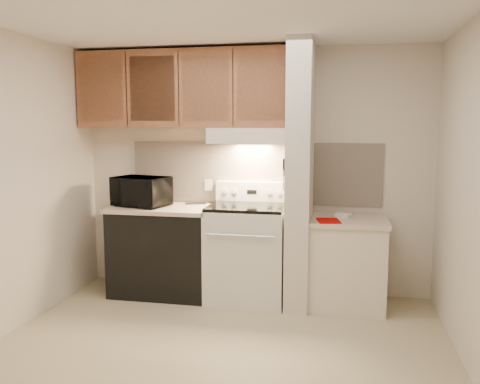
# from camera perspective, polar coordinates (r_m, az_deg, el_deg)

# --- Properties ---
(floor) EXTENTS (3.60, 3.60, 0.00)m
(floor) POSITION_cam_1_polar(r_m,az_deg,el_deg) (4.15, -2.24, -17.07)
(floor) COLOR tan
(floor) RESTS_ON ground
(ceiling) EXTENTS (3.60, 3.60, 0.00)m
(ceiling) POSITION_cam_1_polar(r_m,az_deg,el_deg) (3.86, -2.45, 19.06)
(ceiling) COLOR white
(ceiling) RESTS_ON wall_back
(wall_back) EXTENTS (3.60, 2.50, 0.02)m
(wall_back) POSITION_cam_1_polar(r_m,az_deg,el_deg) (5.27, 1.54, 2.31)
(wall_back) COLOR beige
(wall_back) RESTS_ON floor
(wall_left) EXTENTS (0.02, 3.00, 2.50)m
(wall_left) POSITION_cam_1_polar(r_m,az_deg,el_deg) (4.58, -24.78, 0.83)
(wall_left) COLOR beige
(wall_left) RESTS_ON floor
(wall_right) EXTENTS (0.02, 3.00, 2.50)m
(wall_right) POSITION_cam_1_polar(r_m,az_deg,el_deg) (3.81, 24.99, -0.41)
(wall_right) COLOR beige
(wall_right) RESTS_ON floor
(backsplash) EXTENTS (2.60, 0.02, 0.63)m
(backsplash) POSITION_cam_1_polar(r_m,az_deg,el_deg) (5.26, 1.52, 2.14)
(backsplash) COLOR beige
(backsplash) RESTS_ON wall_back
(range_body) EXTENTS (0.76, 0.65, 0.92)m
(range_body) POSITION_cam_1_polar(r_m,az_deg,el_deg) (5.07, 0.83, -6.97)
(range_body) COLOR silver
(range_body) RESTS_ON floor
(oven_window) EXTENTS (0.50, 0.01, 0.30)m
(oven_window) POSITION_cam_1_polar(r_m,az_deg,el_deg) (4.76, 0.13, -7.44)
(oven_window) COLOR black
(oven_window) RESTS_ON range_body
(oven_handle) EXTENTS (0.65, 0.02, 0.02)m
(oven_handle) POSITION_cam_1_polar(r_m,az_deg,el_deg) (4.67, 0.04, -4.95)
(oven_handle) COLOR silver
(oven_handle) RESTS_ON range_body
(cooktop) EXTENTS (0.74, 0.64, 0.03)m
(cooktop) POSITION_cam_1_polar(r_m,az_deg,el_deg) (4.97, 0.84, -1.66)
(cooktop) COLOR black
(cooktop) RESTS_ON range_body
(range_backguard) EXTENTS (0.76, 0.08, 0.20)m
(range_backguard) POSITION_cam_1_polar(r_m,az_deg,el_deg) (5.23, 1.42, 0.07)
(range_backguard) COLOR silver
(range_backguard) RESTS_ON range_body
(range_display) EXTENTS (0.10, 0.01, 0.04)m
(range_display) POSITION_cam_1_polar(r_m,az_deg,el_deg) (5.19, 1.34, 0.01)
(range_display) COLOR black
(range_display) RESTS_ON range_backguard
(range_knob_left_outer) EXTENTS (0.05, 0.02, 0.05)m
(range_knob_left_outer) POSITION_cam_1_polar(r_m,az_deg,el_deg) (5.24, -1.68, 0.09)
(range_knob_left_outer) COLOR silver
(range_knob_left_outer) RESTS_ON range_backguard
(range_knob_left_inner) EXTENTS (0.05, 0.02, 0.05)m
(range_knob_left_inner) POSITION_cam_1_polar(r_m,az_deg,el_deg) (5.22, -0.61, 0.06)
(range_knob_left_inner) COLOR silver
(range_knob_left_inner) RESTS_ON range_backguard
(range_knob_right_inner) EXTENTS (0.05, 0.02, 0.05)m
(range_knob_right_inner) POSITION_cam_1_polar(r_m,az_deg,el_deg) (5.16, 3.30, -0.04)
(range_knob_right_inner) COLOR silver
(range_knob_right_inner) RESTS_ON range_backguard
(range_knob_right_outer) EXTENTS (0.05, 0.02, 0.05)m
(range_knob_right_outer) POSITION_cam_1_polar(r_m,az_deg,el_deg) (5.15, 4.40, -0.07)
(range_knob_right_outer) COLOR silver
(range_knob_right_outer) RESTS_ON range_backguard
(dishwasher_front) EXTENTS (1.00, 0.63, 0.87)m
(dishwasher_front) POSITION_cam_1_polar(r_m,az_deg,el_deg) (5.31, -8.58, -6.66)
(dishwasher_front) COLOR black
(dishwasher_front) RESTS_ON floor
(left_countertop) EXTENTS (1.04, 0.67, 0.04)m
(left_countertop) POSITION_cam_1_polar(r_m,az_deg,el_deg) (5.22, -8.68, -1.81)
(left_countertop) COLOR beige
(left_countertop) RESTS_ON dishwasher_front
(spoon_rest) EXTENTS (0.22, 0.14, 0.01)m
(spoon_rest) POSITION_cam_1_polar(r_m,az_deg,el_deg) (5.31, -5.01, -1.29)
(spoon_rest) COLOR black
(spoon_rest) RESTS_ON left_countertop
(teal_jar) EXTENTS (0.10, 0.10, 0.10)m
(teal_jar) POSITION_cam_1_polar(r_m,az_deg,el_deg) (5.17, -10.69, -1.17)
(teal_jar) COLOR #316E60
(teal_jar) RESTS_ON left_countertop
(outlet) EXTENTS (0.08, 0.01, 0.12)m
(outlet) POSITION_cam_1_polar(r_m,az_deg,el_deg) (5.36, -3.57, 0.78)
(outlet) COLOR beige
(outlet) RESTS_ON backsplash
(microwave) EXTENTS (0.61, 0.49, 0.30)m
(microwave) POSITION_cam_1_polar(r_m,az_deg,el_deg) (5.26, -11.05, 0.06)
(microwave) COLOR black
(microwave) RESTS_ON left_countertop
(partition_pillar) EXTENTS (0.22, 0.70, 2.50)m
(partition_pillar) POSITION_cam_1_polar(r_m,az_deg,el_deg) (4.86, 6.77, 1.82)
(partition_pillar) COLOR beige
(partition_pillar) RESTS_ON floor
(pillar_trim) EXTENTS (0.01, 0.70, 0.04)m
(pillar_trim) POSITION_cam_1_polar(r_m,az_deg,el_deg) (4.86, 5.41, 2.44)
(pillar_trim) COLOR brown
(pillar_trim) RESTS_ON partition_pillar
(knife_strip) EXTENTS (0.02, 0.42, 0.04)m
(knife_strip) POSITION_cam_1_polar(r_m,az_deg,el_deg) (4.81, 5.28, 2.63)
(knife_strip) COLOR black
(knife_strip) RESTS_ON partition_pillar
(knife_blade_a) EXTENTS (0.01, 0.03, 0.16)m
(knife_blade_a) POSITION_cam_1_polar(r_m,az_deg,el_deg) (4.67, 4.92, 1.25)
(knife_blade_a) COLOR silver
(knife_blade_a) RESTS_ON knife_strip
(knife_handle_a) EXTENTS (0.02, 0.02, 0.10)m
(knife_handle_a) POSITION_cam_1_polar(r_m,az_deg,el_deg) (4.67, 4.95, 3.09)
(knife_handle_a) COLOR black
(knife_handle_a) RESTS_ON knife_strip
(knife_blade_b) EXTENTS (0.01, 0.04, 0.18)m
(knife_blade_b) POSITION_cam_1_polar(r_m,az_deg,el_deg) (4.74, 5.01, 1.22)
(knife_blade_b) COLOR silver
(knife_blade_b) RESTS_ON knife_strip
(knife_handle_b) EXTENTS (0.02, 0.02, 0.10)m
(knife_handle_b) POSITION_cam_1_polar(r_m,az_deg,el_deg) (4.74, 5.05, 3.16)
(knife_handle_b) COLOR black
(knife_handle_b) RESTS_ON knife_strip
(knife_blade_c) EXTENTS (0.01, 0.04, 0.20)m
(knife_blade_c) POSITION_cam_1_polar(r_m,az_deg,el_deg) (4.82, 5.11, 1.20)
(knife_blade_c) COLOR silver
(knife_blade_c) RESTS_ON knife_strip
(knife_handle_c) EXTENTS (0.02, 0.02, 0.10)m
(knife_handle_c) POSITION_cam_1_polar(r_m,az_deg,el_deg) (4.80, 5.14, 3.22)
(knife_handle_c) COLOR black
(knife_handle_c) RESTS_ON knife_strip
(knife_blade_d) EXTENTS (0.01, 0.04, 0.16)m
(knife_blade_d) POSITION_cam_1_polar(r_m,az_deg,el_deg) (4.91, 5.23, 1.55)
(knife_blade_d) COLOR silver
(knife_blade_d) RESTS_ON knife_strip
(knife_handle_d) EXTENTS (0.02, 0.02, 0.10)m
(knife_handle_d) POSITION_cam_1_polar(r_m,az_deg,el_deg) (4.89, 5.25, 3.29)
(knife_handle_d) COLOR black
(knife_handle_d) RESTS_ON knife_strip
(knife_blade_e) EXTENTS (0.01, 0.04, 0.18)m
(knife_blade_e) POSITION_cam_1_polar(r_m,az_deg,el_deg) (4.98, 5.32, 1.52)
(knife_blade_e) COLOR silver
(knife_blade_e) RESTS_ON knife_strip
(knife_handle_e) EXTENTS (0.02, 0.02, 0.10)m
(knife_handle_e) POSITION_cam_1_polar(r_m,az_deg,el_deg) (4.97, 5.35, 3.36)
(knife_handle_e) COLOR black
(knife_handle_e) RESTS_ON knife_strip
(oven_mitt) EXTENTS (0.03, 0.09, 0.22)m
(oven_mitt) POSITION_cam_1_polar(r_m,az_deg,el_deg) (5.05, 5.42, 1.17)
(oven_mitt) COLOR slate
(oven_mitt) RESTS_ON partition_pillar
(right_cab_base) EXTENTS (0.70, 0.60, 0.81)m
(right_cab_base) POSITION_cam_1_polar(r_m,az_deg,el_deg) (5.00, 11.93, -8.00)
(right_cab_base) COLOR beige
(right_cab_base) RESTS_ON floor
(right_countertop) EXTENTS (0.74, 0.64, 0.04)m
(right_countertop) POSITION_cam_1_polar(r_m,az_deg,el_deg) (4.90, 12.06, -3.20)
(right_countertop) COLOR beige
(right_countertop) RESTS_ON right_cab_base
(red_folder) EXTENTS (0.24, 0.30, 0.01)m
(red_folder) POSITION_cam_1_polar(r_m,az_deg,el_deg) (4.75, 9.91, -3.19)
(red_folder) COLOR #B20300
(red_folder) RESTS_ON right_countertop
(white_box) EXTENTS (0.17, 0.14, 0.04)m
(white_box) POSITION_cam_1_polar(r_m,az_deg,el_deg) (4.97, 11.49, -2.59)
(white_box) COLOR white
(white_box) RESTS_ON right_countertop
(range_hood) EXTENTS (0.78, 0.44, 0.15)m
(range_hood) POSITION_cam_1_polar(r_m,az_deg,el_deg) (5.03, 1.12, 6.35)
(range_hood) COLOR beige
(range_hood) RESTS_ON upper_cabinets
(hood_lip) EXTENTS (0.78, 0.04, 0.06)m
(hood_lip) POSITION_cam_1_polar(r_m,az_deg,el_deg) (4.83, 0.67, 5.76)
(hood_lip) COLOR beige
(hood_lip) RESTS_ON range_hood
(upper_cabinets) EXTENTS (2.18, 0.33, 0.77)m
(upper_cabinets) POSITION_cam_1_polar(r_m,az_deg,el_deg) (5.25, -6.35, 11.37)
(upper_cabinets) COLOR brown
(upper_cabinets) RESTS_ON wall_back
(cab_door_a) EXTENTS (0.46, 0.01, 0.63)m
(cab_door_a) POSITION_cam_1_polar(r_m,az_deg,el_deg) (5.41, -15.31, 11.04)
(cab_door_a) COLOR brown
(cab_door_a) RESTS_ON upper_cabinets
(cab_gap_a) EXTENTS (0.01, 0.01, 0.73)m
(cab_gap_a) POSITION_cam_1_polar(r_m,az_deg,el_deg) (5.30, -12.63, 11.21)
(cab_gap_a) COLOR black
(cab_gap_a) RESTS_ON upper_cabinets
(cab_door_b) EXTENTS (0.46, 0.01, 0.63)m
(cab_door_b) POSITION_cam_1_polar(r_m,az_deg,el_deg) (5.19, -9.82, 11.35)
(cab_door_b) COLOR brown
(cab_door_b) RESTS_ON upper_cabinets
(cab_gap_b) EXTENTS (0.01, 0.01, 0.73)m
(cab_gap_b) POSITION_cam_1_polar(r_m,az_deg,el_deg) (5.10, -6.91, 11.48)
(cab_gap_b) COLOR black
(cab_gap_b) RESTS_ON upper_cabinets
(cab_door_c) EXTENTS (0.46, 0.01, 0.63)m
(cab_door_c) POSITION_cam_1_polar(r_m,az_deg,el_deg) (5.02, -3.89, 11.58)
(cab_door_c) COLOR brown
(cab_door_c) RESTS_ON upper_cabinets
(cab_gap_c) EXTENTS (0.01, 0.01, 0.73)m
(cab_gap_c) POSITION_cam_1_polar(r_m,az_deg,el_deg) (4.96, -0.79, 11.65)
(cab_gap_c) COLOR black
(cab_gap_c) RESTS_ON upper_cabinets
(cab_door_d) EXTENTS (0.46, 0.01, 0.63)m
(cab_door_d) POSITION_cam_1_polar(r_m,az_deg,el_deg) (4.91, 2.39, 11.68)
(cab_door_d) COLOR brown
(cab_door_d) RESTS_ON upper_cabinets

